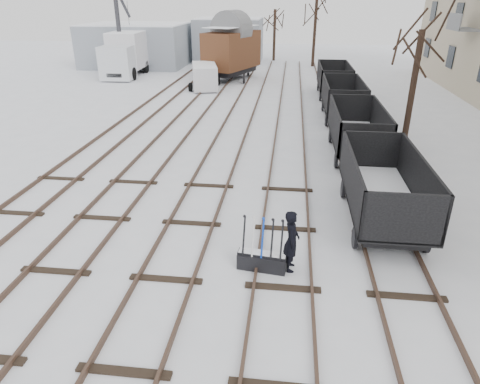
{
  "coord_description": "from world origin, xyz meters",
  "views": [
    {
      "loc": [
        2.96,
        -8.77,
        6.68
      ],
      "look_at": [
        1.56,
        3.03,
        1.2
      ],
      "focal_mm": 32.0,
      "sensor_mm": 36.0,
      "label": 1
    }
  ],
  "objects_px": {
    "lorry": "(128,53)",
    "crane": "(122,51)",
    "box_van_wagon": "(232,49)",
    "ground_frame": "(262,260)",
    "panel_van": "(205,76)",
    "freight_wagon_a": "(382,197)",
    "worker": "(292,241)"
  },
  "relations": [
    {
      "from": "worker",
      "to": "lorry",
      "type": "bearing_deg",
      "value": 26.86
    },
    {
      "from": "freight_wagon_a",
      "to": "panel_van",
      "type": "xyz_separation_m",
      "value": [
        -9.78,
        20.8,
        0.11
      ]
    },
    {
      "from": "ground_frame",
      "to": "crane",
      "type": "bearing_deg",
      "value": 124.29
    },
    {
      "from": "worker",
      "to": "box_van_wagon",
      "type": "bearing_deg",
      "value": 10.45
    },
    {
      "from": "ground_frame",
      "to": "box_van_wagon",
      "type": "height_order",
      "value": "box_van_wagon"
    },
    {
      "from": "freight_wagon_a",
      "to": "crane",
      "type": "height_order",
      "value": "crane"
    },
    {
      "from": "box_van_wagon",
      "to": "lorry",
      "type": "relative_size",
      "value": 0.77
    },
    {
      "from": "worker",
      "to": "box_van_wagon",
      "type": "relative_size",
      "value": 0.27
    },
    {
      "from": "panel_van",
      "to": "freight_wagon_a",
      "type": "bearing_deg",
      "value": -78.25
    },
    {
      "from": "ground_frame",
      "to": "box_van_wagon",
      "type": "distance_m",
      "value": 28.64
    },
    {
      "from": "ground_frame",
      "to": "panel_van",
      "type": "relative_size",
      "value": 0.33
    },
    {
      "from": "worker",
      "to": "panel_van",
      "type": "bearing_deg",
      "value": 15.88
    },
    {
      "from": "ground_frame",
      "to": "crane",
      "type": "distance_m",
      "value": 33.25
    },
    {
      "from": "ground_frame",
      "to": "lorry",
      "type": "distance_m",
      "value": 32.72
    },
    {
      "from": "crane",
      "to": "ground_frame",
      "type": "bearing_deg",
      "value": -67.63
    },
    {
      "from": "lorry",
      "to": "crane",
      "type": "height_order",
      "value": "crane"
    },
    {
      "from": "worker",
      "to": "crane",
      "type": "height_order",
      "value": "crane"
    },
    {
      "from": "panel_van",
      "to": "box_van_wagon",
      "type": "bearing_deg",
      "value": 56.24
    },
    {
      "from": "worker",
      "to": "box_van_wagon",
      "type": "distance_m",
      "value": 28.63
    },
    {
      "from": "ground_frame",
      "to": "worker",
      "type": "height_order",
      "value": "worker"
    },
    {
      "from": "worker",
      "to": "panel_van",
      "type": "relative_size",
      "value": 0.38
    },
    {
      "from": "worker",
      "to": "box_van_wagon",
      "type": "xyz_separation_m",
      "value": [
        -5.38,
        28.07,
        1.67
      ]
    },
    {
      "from": "freight_wagon_a",
      "to": "panel_van",
      "type": "height_order",
      "value": "freight_wagon_a"
    },
    {
      "from": "worker",
      "to": "panel_van",
      "type": "height_order",
      "value": "panel_van"
    },
    {
      "from": "lorry",
      "to": "crane",
      "type": "bearing_deg",
      "value": 153.26
    },
    {
      "from": "ground_frame",
      "to": "freight_wagon_a",
      "type": "xyz_separation_m",
      "value": [
        3.58,
        3.12,
        0.56
      ]
    },
    {
      "from": "lorry",
      "to": "panel_van",
      "type": "bearing_deg",
      "value": -36.04
    },
    {
      "from": "lorry",
      "to": "crane",
      "type": "xyz_separation_m",
      "value": [
        -0.61,
        0.28,
        0.17
      ]
    },
    {
      "from": "ground_frame",
      "to": "crane",
      "type": "xyz_separation_m",
      "value": [
        -14.94,
        29.65,
        1.81
      ]
    },
    {
      "from": "freight_wagon_a",
      "to": "crane",
      "type": "xyz_separation_m",
      "value": [
        -18.52,
        26.52,
        1.25
      ]
    },
    {
      "from": "freight_wagon_a",
      "to": "panel_van",
      "type": "distance_m",
      "value": 22.98
    },
    {
      "from": "ground_frame",
      "to": "lorry",
      "type": "height_order",
      "value": "lorry"
    }
  ]
}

